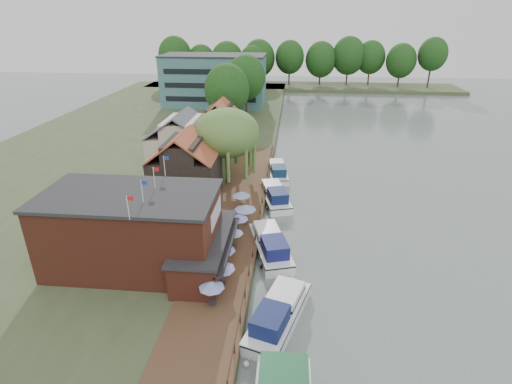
{
  "coord_description": "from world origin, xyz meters",
  "views": [
    {
      "loc": [
        -1.87,
        -31.3,
        22.61
      ],
      "look_at": [
        -6.0,
        12.0,
        3.0
      ],
      "focal_mm": 28.0,
      "sensor_mm": 36.0,
      "label": 1
    }
  ],
  "objects_px": {
    "cottage_c": "(220,126)",
    "cruiser_2": "(275,193)",
    "umbrella_0": "(212,294)",
    "umbrella_5": "(245,215)",
    "cottage_a": "(185,166)",
    "hotel_block": "(215,80)",
    "umbrella_2": "(224,257)",
    "cruiser_0": "(279,310)",
    "pub": "(154,231)",
    "umbrella_6": "(241,201)",
    "umbrella_4": "(238,224)",
    "cruiser_1": "(270,242)",
    "cruiser_3": "(277,170)",
    "willow": "(227,147)",
    "cottage_b": "(183,142)",
    "umbrella_1": "(222,275)",
    "umbrella_3": "(233,239)",
    "swan": "(246,364)"
  },
  "relations": [
    {
      "from": "cruiser_1",
      "to": "cruiser_3",
      "type": "xyz_separation_m",
      "value": [
        -0.23,
        20.98,
        -0.13
      ]
    },
    {
      "from": "cruiser_2",
      "to": "cottage_a",
      "type": "bearing_deg",
      "value": 174.1
    },
    {
      "from": "pub",
      "to": "umbrella_6",
      "type": "bearing_deg",
      "value": 61.84
    },
    {
      "from": "cruiser_1",
      "to": "cottage_c",
      "type": "bearing_deg",
      "value": 92.85
    },
    {
      "from": "cottage_b",
      "to": "cruiser_1",
      "type": "relative_size",
      "value": 0.94
    },
    {
      "from": "umbrella_6",
      "to": "umbrella_0",
      "type": "bearing_deg",
      "value": -90.35
    },
    {
      "from": "cottage_c",
      "to": "cruiser_1",
      "type": "distance_m",
      "value": 31.33
    },
    {
      "from": "umbrella_0",
      "to": "willow",
      "type": "bearing_deg",
      "value": 96.22
    },
    {
      "from": "umbrella_1",
      "to": "cottage_b",
      "type": "bearing_deg",
      "value": 110.85
    },
    {
      "from": "pub",
      "to": "hotel_block",
      "type": "xyz_separation_m",
      "value": [
        -8.0,
        71.0,
        2.5
      ]
    },
    {
      "from": "cottage_b",
      "to": "swan",
      "type": "distance_m",
      "value": 37.85
    },
    {
      "from": "umbrella_4",
      "to": "umbrella_5",
      "type": "xyz_separation_m",
      "value": [
        0.46,
        2.27,
        0.0
      ]
    },
    {
      "from": "hotel_block",
      "to": "umbrella_0",
      "type": "relative_size",
      "value": 10.69
    },
    {
      "from": "umbrella_1",
      "to": "umbrella_4",
      "type": "height_order",
      "value": "same"
    },
    {
      "from": "pub",
      "to": "umbrella_4",
      "type": "relative_size",
      "value": 8.42
    },
    {
      "from": "umbrella_2",
      "to": "cruiser_0",
      "type": "bearing_deg",
      "value": -45.95
    },
    {
      "from": "umbrella_3",
      "to": "cruiser_1",
      "type": "distance_m",
      "value": 4.01
    },
    {
      "from": "cottage_c",
      "to": "umbrella_1",
      "type": "distance_m",
      "value": 37.51
    },
    {
      "from": "willow",
      "to": "umbrella_4",
      "type": "xyz_separation_m",
      "value": [
        3.3,
        -13.88,
        -3.93
      ]
    },
    {
      "from": "umbrella_5",
      "to": "cruiser_0",
      "type": "distance_m",
      "value": 14.52
    },
    {
      "from": "cottage_c",
      "to": "cruiser_2",
      "type": "distance_m",
      "value": 20.34
    },
    {
      "from": "umbrella_5",
      "to": "cruiser_2",
      "type": "xyz_separation_m",
      "value": [
        2.8,
        8.41,
        -1.1
      ]
    },
    {
      "from": "cottage_a",
      "to": "cruiser_1",
      "type": "height_order",
      "value": "cottage_a"
    },
    {
      "from": "umbrella_1",
      "to": "cruiser_0",
      "type": "height_order",
      "value": "umbrella_1"
    },
    {
      "from": "umbrella_4",
      "to": "cruiser_0",
      "type": "bearing_deg",
      "value": -67.67
    },
    {
      "from": "hotel_block",
      "to": "cruiser_0",
      "type": "bearing_deg",
      "value": -75.66
    },
    {
      "from": "cottage_a",
      "to": "umbrella_5",
      "type": "height_order",
      "value": "cottage_a"
    },
    {
      "from": "hotel_block",
      "to": "cottage_c",
      "type": "relative_size",
      "value": 2.99
    },
    {
      "from": "umbrella_3",
      "to": "umbrella_6",
      "type": "bearing_deg",
      "value": 92.21
    },
    {
      "from": "umbrella_4",
      "to": "cottage_b",
      "type": "bearing_deg",
      "value": 119.77
    },
    {
      "from": "umbrella_1",
      "to": "cruiser_2",
      "type": "bearing_deg",
      "value": 79.97
    },
    {
      "from": "cottage_c",
      "to": "swan",
      "type": "height_order",
      "value": "cottage_c"
    },
    {
      "from": "cottage_c",
      "to": "cruiser_2",
      "type": "xyz_separation_m",
      "value": [
        10.06,
        -17.2,
        -4.06
      ]
    },
    {
      "from": "cruiser_2",
      "to": "cruiser_0",
      "type": "bearing_deg",
      "value": -101.32
    },
    {
      "from": "cottage_b",
      "to": "cottage_c",
      "type": "relative_size",
      "value": 1.13
    },
    {
      "from": "cottage_c",
      "to": "willow",
      "type": "bearing_deg",
      "value": -75.96
    },
    {
      "from": "umbrella_3",
      "to": "pub",
      "type": "bearing_deg",
      "value": -154.75
    },
    {
      "from": "umbrella_2",
      "to": "umbrella_5",
      "type": "distance_m",
      "value": 8.44
    },
    {
      "from": "umbrella_3",
      "to": "cruiser_0",
      "type": "bearing_deg",
      "value": -60.6
    },
    {
      "from": "cottage_a",
      "to": "hotel_block",
      "type": "bearing_deg",
      "value": 97.13
    },
    {
      "from": "umbrella_5",
      "to": "swan",
      "type": "height_order",
      "value": "umbrella_5"
    },
    {
      "from": "hotel_block",
      "to": "umbrella_6",
      "type": "distance_m",
      "value": 61.02
    },
    {
      "from": "umbrella_3",
      "to": "cruiser_0",
      "type": "distance_m",
      "value": 9.93
    },
    {
      "from": "cottage_a",
      "to": "willow",
      "type": "height_order",
      "value": "willow"
    },
    {
      "from": "umbrella_0",
      "to": "umbrella_5",
      "type": "xyz_separation_m",
      "value": [
        1.0,
        13.73,
        0.0
      ]
    },
    {
      "from": "umbrella_0",
      "to": "umbrella_4",
      "type": "xyz_separation_m",
      "value": [
        0.54,
        11.46,
        0.0
      ]
    },
    {
      "from": "cruiser_3",
      "to": "cruiser_2",
      "type": "bearing_deg",
      "value": -98.06
    },
    {
      "from": "umbrella_6",
      "to": "cruiser_3",
      "type": "height_order",
      "value": "umbrella_6"
    },
    {
      "from": "pub",
      "to": "umbrella_3",
      "type": "distance_m",
      "value": 7.78
    },
    {
      "from": "cottage_c",
      "to": "umbrella_5",
      "type": "xyz_separation_m",
      "value": [
        7.26,
        -25.61,
        -2.96
      ]
    }
  ]
}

